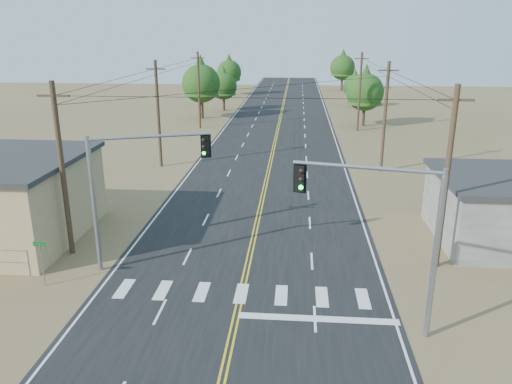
# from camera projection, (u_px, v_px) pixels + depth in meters

# --- Properties ---
(road) EXTENTS (15.00, 200.00, 0.02)m
(road) POSITION_uv_depth(u_px,v_px,m) (268.00, 174.00, 45.74)
(road) COLOR black
(road) RESTS_ON ground
(utility_pole_left_near) EXTENTS (1.80, 0.30, 10.00)m
(utility_pole_left_near) POSITION_uv_depth(u_px,v_px,m) (62.00, 169.00, 27.93)
(utility_pole_left_near) COLOR #4C3826
(utility_pole_left_near) RESTS_ON ground
(utility_pole_left_mid) EXTENTS (1.80, 0.30, 10.00)m
(utility_pole_left_mid) POSITION_uv_depth(u_px,v_px,m) (158.00, 113.00, 46.90)
(utility_pole_left_mid) COLOR #4C3826
(utility_pole_left_mid) RESTS_ON ground
(utility_pole_left_far) EXTENTS (1.80, 0.30, 10.00)m
(utility_pole_left_far) POSITION_uv_depth(u_px,v_px,m) (199.00, 90.00, 65.87)
(utility_pole_left_far) COLOR #4C3826
(utility_pole_left_far) RESTS_ON ground
(utility_pole_right_near) EXTENTS (1.80, 0.30, 10.00)m
(utility_pole_right_near) POSITION_uv_depth(u_px,v_px,m) (447.00, 178.00, 26.28)
(utility_pole_right_near) COLOR #4C3826
(utility_pole_right_near) RESTS_ON ground
(utility_pole_right_mid) EXTENTS (1.80, 0.30, 10.00)m
(utility_pole_right_mid) POSITION_uv_depth(u_px,v_px,m) (385.00, 116.00, 45.24)
(utility_pole_right_mid) COLOR #4C3826
(utility_pole_right_mid) RESTS_ON ground
(utility_pole_right_far) EXTENTS (1.80, 0.30, 10.00)m
(utility_pole_right_far) POSITION_uv_depth(u_px,v_px,m) (360.00, 91.00, 64.21)
(utility_pole_right_far) COLOR #4C3826
(utility_pole_right_far) RESTS_ON ground
(signal_mast_left) EXTENTS (6.11, 2.33, 7.48)m
(signal_mast_left) POSITION_uv_depth(u_px,v_px,m) (128.00, 179.00, 26.30)
(signal_mast_left) COLOR gray
(signal_mast_left) RESTS_ON ground
(signal_mast_right) EXTENTS (6.00, 1.52, 7.47)m
(signal_mast_right) POSITION_uv_depth(u_px,v_px,m) (394.00, 222.00, 20.37)
(signal_mast_right) COLOR gray
(signal_mast_right) RESTS_ON ground
(street_sign) EXTENTS (0.73, 0.09, 2.44)m
(street_sign) POSITION_uv_depth(u_px,v_px,m) (41.00, 257.00, 25.18)
(street_sign) COLOR gray
(street_sign) RESTS_ON ground
(tree_left_near) EXTENTS (5.62, 5.62, 9.36)m
(tree_left_near) POSITION_uv_depth(u_px,v_px,m) (201.00, 80.00, 73.30)
(tree_left_near) COLOR #3F2D1E
(tree_left_near) RESTS_ON ground
(tree_left_mid) EXTENTS (4.37, 4.37, 7.28)m
(tree_left_mid) POSITION_uv_depth(u_px,v_px,m) (223.00, 83.00, 80.82)
(tree_left_mid) COLOR #3F2D1E
(tree_left_mid) RESTS_ON ground
(tree_left_far) EXTENTS (4.96, 4.96, 8.26)m
(tree_left_far) POSITION_uv_depth(u_px,v_px,m) (229.00, 70.00, 100.90)
(tree_left_far) COLOR #3F2D1E
(tree_left_far) RESTS_ON ground
(tree_right_near) EXTENTS (5.05, 5.05, 8.41)m
(tree_right_near) POSITION_uv_depth(u_px,v_px,m) (365.00, 88.00, 67.38)
(tree_right_near) COLOR #3F2D1E
(tree_right_near) RESTS_ON ground
(tree_right_mid) EXTENTS (3.87, 3.87, 6.46)m
(tree_right_mid) POSITION_uv_depth(u_px,v_px,m) (355.00, 84.00, 84.85)
(tree_right_mid) COLOR #3F2D1E
(tree_right_mid) RESTS_ON ground
(tree_right_far) EXTENTS (5.38, 5.38, 8.96)m
(tree_right_far) POSITION_uv_depth(u_px,v_px,m) (343.00, 65.00, 108.85)
(tree_right_far) COLOR #3F2D1E
(tree_right_far) RESTS_ON ground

